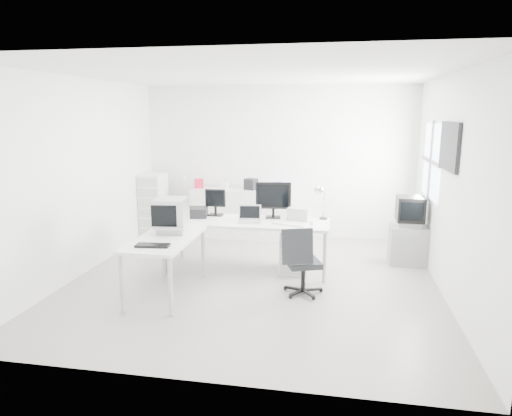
% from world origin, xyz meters
% --- Properties ---
extents(floor, '(5.00, 5.00, 0.01)m').
position_xyz_m(floor, '(0.00, 0.00, 0.00)').
color(floor, '#B7B0A4').
rests_on(floor, ground).
extents(ceiling, '(5.00, 5.00, 0.01)m').
position_xyz_m(ceiling, '(0.00, 0.00, 2.80)').
color(ceiling, white).
rests_on(ceiling, back_wall).
extents(back_wall, '(5.00, 0.02, 2.80)m').
position_xyz_m(back_wall, '(0.00, 2.50, 1.40)').
color(back_wall, silver).
rests_on(back_wall, floor).
extents(left_wall, '(0.02, 5.00, 2.80)m').
position_xyz_m(left_wall, '(-2.50, 0.00, 1.40)').
color(left_wall, silver).
rests_on(left_wall, floor).
extents(right_wall, '(0.02, 5.00, 2.80)m').
position_xyz_m(right_wall, '(2.50, 0.00, 1.40)').
color(right_wall, silver).
rests_on(right_wall, floor).
extents(window, '(0.02, 1.20, 1.10)m').
position_xyz_m(window, '(2.48, 1.20, 1.60)').
color(window, white).
rests_on(window, right_wall).
extents(wall_picture, '(0.04, 0.90, 0.60)m').
position_xyz_m(wall_picture, '(2.47, 0.10, 1.90)').
color(wall_picture, black).
rests_on(wall_picture, right_wall).
extents(main_desk, '(2.40, 0.80, 0.75)m').
position_xyz_m(main_desk, '(-0.18, 0.46, 0.38)').
color(main_desk, white).
rests_on(main_desk, floor).
extents(side_desk, '(0.70, 1.40, 0.75)m').
position_xyz_m(side_desk, '(-1.03, -0.64, 0.38)').
color(side_desk, white).
rests_on(side_desk, floor).
extents(drawer_pedestal, '(0.40, 0.50, 0.60)m').
position_xyz_m(drawer_pedestal, '(0.52, 0.51, 0.30)').
color(drawer_pedestal, white).
rests_on(drawer_pedestal, floor).
extents(inkjet_printer, '(0.45, 0.37, 0.14)m').
position_xyz_m(inkjet_printer, '(-1.03, 0.56, 0.82)').
color(inkjet_printer, black).
rests_on(inkjet_printer, main_desk).
extents(lcd_monitor_small, '(0.31, 0.18, 0.40)m').
position_xyz_m(lcd_monitor_small, '(-0.73, 0.71, 0.95)').
color(lcd_monitor_small, black).
rests_on(lcd_monitor_small, main_desk).
extents(lcd_monitor_large, '(0.55, 0.27, 0.55)m').
position_xyz_m(lcd_monitor_large, '(0.17, 0.71, 1.03)').
color(lcd_monitor_large, black).
rests_on(lcd_monitor_large, main_desk).
extents(laptop, '(0.35, 0.36, 0.21)m').
position_xyz_m(laptop, '(-0.13, 0.36, 0.85)').
color(laptop, '#B7B7BA').
rests_on(laptop, main_desk).
extents(white_keyboard, '(0.49, 0.28, 0.02)m').
position_xyz_m(white_keyboard, '(0.47, 0.31, 0.76)').
color(white_keyboard, white).
rests_on(white_keyboard, main_desk).
extents(white_mouse, '(0.06, 0.06, 0.06)m').
position_xyz_m(white_mouse, '(0.77, 0.36, 0.78)').
color(white_mouse, white).
rests_on(white_mouse, main_desk).
extents(laser_printer, '(0.36, 0.33, 0.18)m').
position_xyz_m(laser_printer, '(0.57, 0.68, 0.84)').
color(laser_printer, '#A7A7A7').
rests_on(laser_printer, main_desk).
extents(desk_lamp, '(0.17, 0.17, 0.44)m').
position_xyz_m(desk_lamp, '(0.92, 0.76, 0.97)').
color(desk_lamp, silver).
rests_on(desk_lamp, main_desk).
extents(crt_monitor, '(0.40, 0.40, 0.41)m').
position_xyz_m(crt_monitor, '(-1.03, -0.39, 0.96)').
color(crt_monitor, '#B7B7BA').
rests_on(crt_monitor, side_desk).
extents(black_keyboard, '(0.41, 0.19, 0.03)m').
position_xyz_m(black_keyboard, '(-1.03, -1.04, 0.76)').
color(black_keyboard, black).
rests_on(black_keyboard, side_desk).
extents(office_chair, '(0.68, 0.68, 0.92)m').
position_xyz_m(office_chair, '(0.72, -0.34, 0.46)').
color(office_chair, '#292B2E').
rests_on(office_chair, floor).
extents(tv_cabinet, '(0.55, 0.45, 0.60)m').
position_xyz_m(tv_cabinet, '(2.22, 1.16, 0.30)').
color(tv_cabinet, gray).
rests_on(tv_cabinet, floor).
extents(crt_tv, '(0.50, 0.48, 0.45)m').
position_xyz_m(crt_tv, '(2.22, 1.16, 0.83)').
color(crt_tv, black).
rests_on(crt_tv, tv_cabinet).
extents(sideboard, '(1.82, 0.46, 0.91)m').
position_xyz_m(sideboard, '(-0.66, 2.24, 0.46)').
color(sideboard, white).
rests_on(sideboard, floor).
extents(clutter_box_a, '(0.21, 0.19, 0.17)m').
position_xyz_m(clutter_box_a, '(-1.46, 2.24, 1.00)').
color(clutter_box_a, red).
rests_on(clutter_box_a, sideboard).
extents(clutter_box_b, '(0.14, 0.13, 0.13)m').
position_xyz_m(clutter_box_b, '(-0.96, 2.24, 0.98)').
color(clutter_box_b, white).
rests_on(clutter_box_b, sideboard).
extents(clutter_box_c, '(0.26, 0.25, 0.20)m').
position_xyz_m(clutter_box_c, '(-0.46, 2.24, 1.01)').
color(clutter_box_c, black).
rests_on(clutter_box_c, sideboard).
extents(clutter_box_d, '(0.18, 0.16, 0.15)m').
position_xyz_m(clutter_box_d, '(0.04, 2.24, 0.99)').
color(clutter_box_d, '#1632A0').
rests_on(clutter_box_d, sideboard).
extents(clutter_bottle, '(0.07, 0.07, 0.22)m').
position_xyz_m(clutter_bottle, '(-1.76, 2.28, 1.02)').
color(clutter_bottle, white).
rests_on(clutter_bottle, sideboard).
extents(filing_cabinet, '(0.42, 0.50, 1.20)m').
position_xyz_m(filing_cabinet, '(-2.28, 1.99, 0.60)').
color(filing_cabinet, white).
rests_on(filing_cabinet, floor).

